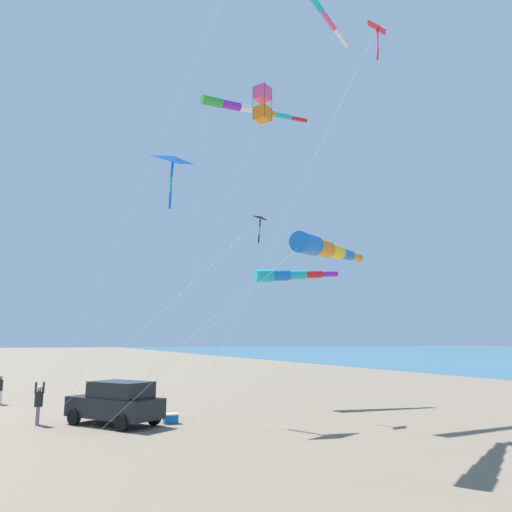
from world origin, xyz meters
TOP-DOWN VIEW (x-y plane):
  - parked_car at (8.11, -4.69)m, footprint 4.02×4.57m
  - cooler_box at (10.42, -5.11)m, footprint 0.62×0.42m
  - person_adult_flyer at (4.98, -3.31)m, footprint 0.41×0.52m
  - kite_delta_white_trailing at (19.16, -9.37)m, footprint 9.75×2.16m
  - kite_windsock_small_distant at (18.66, 0.31)m, footprint 15.29×5.92m
  - kite_delta_orange_high_right at (15.53, -3.01)m, footprint 11.28×3.10m
  - kite_windsock_striped_overhead at (14.62, -11.66)m, footprint 11.03×6.40m
  - kite_box_blue_topmost at (15.40, -3.77)m, footprint 6.95×1.38m
  - kite_delta_magenta_far_left at (10.96, -1.56)m, footprint 5.98×1.59m
  - kite_windsock_long_streamer_left at (15.86, 0.62)m, footprint 9.96×8.34m

SIDE VIEW (x-z plane):
  - cooler_box at x=10.42m, z-range 0.00..0.42m
  - parked_car at x=8.11m, z-range 0.03..1.88m
  - person_adult_flyer at x=4.98m, z-range 0.08..1.87m
  - kite_windsock_striped_overhead at x=14.62m, z-range 3.28..10.70m
  - kite_windsock_small_distant at x=18.66m, z-range 3.61..11.67m
  - kite_delta_orange_high_right at x=15.53m, z-range 4.94..15.45m
  - kite_delta_magenta_far_left at x=10.96m, z-range 6.45..20.46m
  - kite_box_blue_topmost at x=15.40m, z-range 7.80..25.40m
  - kite_windsock_long_streamer_left at x=15.86m, z-range 9.02..27.87m
  - kite_delta_white_trailing at x=19.16m, z-range 9.10..28.19m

